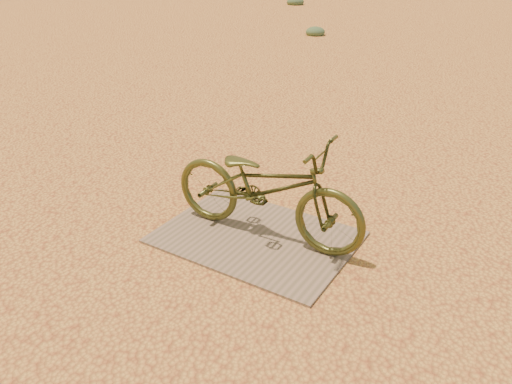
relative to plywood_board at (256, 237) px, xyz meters
The scene contains 5 objects.
ground 0.26m from the plywood_board, 78.78° to the left, with size 120.00×120.00×0.00m, color gold.
plywood_board is the anchor object (origin of this frame).
bicycle 0.49m from the plywood_board, 45.07° to the left, with size 0.62×1.78×0.94m, color #40441C.
kale_a 10.78m from the plywood_board, 113.12° to the left, with size 0.54×0.54×0.30m, color #4B6242.
kale_c 18.17m from the plywood_board, 116.83° to the left, with size 0.70×0.70×0.39m, color #4B6242.
Camera 1 is at (1.93, -3.44, 2.35)m, focal length 35.00 mm.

